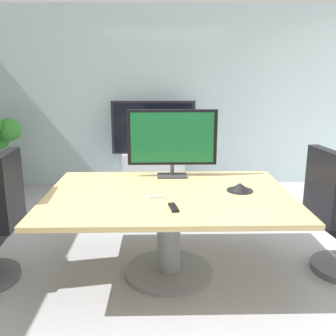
% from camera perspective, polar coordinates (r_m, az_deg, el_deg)
% --- Properties ---
extents(ground_plane, '(7.09, 7.09, 0.00)m').
position_cam_1_polar(ground_plane, '(3.26, -0.28, -16.70)').
color(ground_plane, '#99999E').
extents(wall_back_glass_partition, '(6.09, 0.10, 2.66)m').
position_cam_1_polar(wall_back_glass_partition, '(5.73, -0.81, 10.69)').
color(wall_back_glass_partition, '#9EB2B7').
rests_on(wall_back_glass_partition, ground).
extents(conference_table, '(2.00, 1.39, 0.72)m').
position_cam_1_polar(conference_table, '(3.12, 0.10, -6.65)').
color(conference_table, tan).
rests_on(conference_table, ground).
extents(tv_monitor, '(0.84, 0.18, 0.64)m').
position_cam_1_polar(tv_monitor, '(3.49, 0.64, 4.42)').
color(tv_monitor, '#333338').
rests_on(tv_monitor, conference_table).
extents(wall_display_unit, '(1.20, 0.36, 1.31)m').
position_cam_1_polar(wall_display_unit, '(5.50, -2.21, 1.20)').
color(wall_display_unit, '#B7BABC').
rests_on(wall_display_unit, ground).
extents(conference_phone, '(0.22, 0.22, 0.07)m').
position_cam_1_polar(conference_phone, '(3.18, 10.94, -2.93)').
color(conference_phone, black).
rests_on(conference_phone, conference_table).
extents(remote_control, '(0.08, 0.18, 0.02)m').
position_cam_1_polar(remote_control, '(2.72, 0.81, -6.06)').
color(remote_control, black).
rests_on(remote_control, conference_table).
extents(whiteboard_marker, '(0.13, 0.05, 0.02)m').
position_cam_1_polar(whiteboard_marker, '(2.94, -1.83, -4.47)').
color(whiteboard_marker, silver).
rests_on(whiteboard_marker, conference_table).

